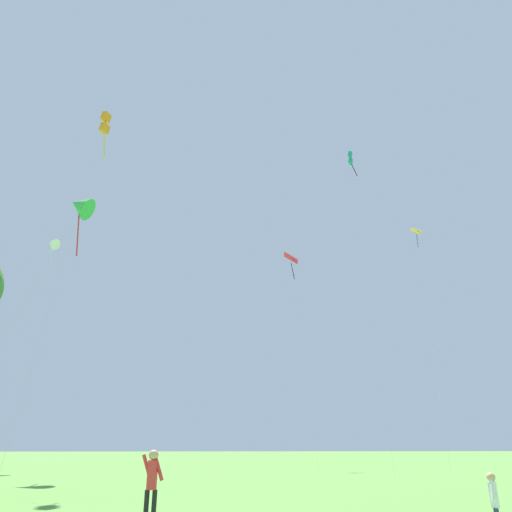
{
  "coord_description": "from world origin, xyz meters",
  "views": [
    {
      "loc": [
        -0.61,
        -4.62,
        1.77
      ],
      "look_at": [
        2.65,
        29.24,
        15.03
      ],
      "focal_mm": 34.36,
      "sensor_mm": 36.0,
      "label": 1
    }
  ],
  "objects_px": {
    "kite_orange_box": "(105,125)",
    "kite_white_distant": "(52,244)",
    "person_child_small": "(495,500)",
    "kite_red_high": "(292,266)",
    "kite_green_small": "(80,206)",
    "person_with_spool": "(152,481)",
    "kite_teal_box": "(351,161)",
    "kite_yellow_diamond": "(418,246)"
  },
  "relations": [
    {
      "from": "kite_yellow_diamond",
      "to": "kite_teal_box",
      "type": "relative_size",
      "value": 0.73
    },
    {
      "from": "kite_orange_box",
      "to": "person_with_spool",
      "type": "relative_size",
      "value": 13.85
    },
    {
      "from": "kite_orange_box",
      "to": "person_with_spool",
      "type": "height_order",
      "value": "kite_orange_box"
    },
    {
      "from": "kite_white_distant",
      "to": "person_child_small",
      "type": "xyz_separation_m",
      "value": [
        21.84,
        -36.68,
        -20.0
      ]
    },
    {
      "from": "kite_green_small",
      "to": "person_child_small",
      "type": "relative_size",
      "value": 16.27
    },
    {
      "from": "kite_orange_box",
      "to": "person_child_small",
      "type": "height_order",
      "value": "kite_orange_box"
    },
    {
      "from": "kite_orange_box",
      "to": "person_with_spool",
      "type": "distance_m",
      "value": 27.96
    },
    {
      "from": "kite_yellow_diamond",
      "to": "kite_green_small",
      "type": "height_order",
      "value": "kite_green_small"
    },
    {
      "from": "kite_red_high",
      "to": "kite_white_distant",
      "type": "xyz_separation_m",
      "value": [
        -24.44,
        -0.64,
        1.25
      ]
    },
    {
      "from": "kite_white_distant",
      "to": "person_with_spool",
      "type": "xyz_separation_m",
      "value": [
        14.83,
        -34.42,
        -19.74
      ]
    },
    {
      "from": "kite_red_high",
      "to": "kite_green_small",
      "type": "relative_size",
      "value": 1.02
    },
    {
      "from": "kite_green_small",
      "to": "kite_teal_box",
      "type": "bearing_deg",
      "value": 7.06
    },
    {
      "from": "kite_red_high",
      "to": "kite_orange_box",
      "type": "relative_size",
      "value": 0.9
    },
    {
      "from": "kite_teal_box",
      "to": "kite_red_high",
      "type": "bearing_deg",
      "value": 116.91
    },
    {
      "from": "kite_green_small",
      "to": "person_child_small",
      "type": "distance_m",
      "value": 35.86
    },
    {
      "from": "person_with_spool",
      "to": "kite_green_small",
      "type": "bearing_deg",
      "value": 111.87
    },
    {
      "from": "kite_red_high",
      "to": "kite_green_small",
      "type": "xyz_separation_m",
      "value": [
        -19.02,
        -11.63,
        0.13
      ]
    },
    {
      "from": "kite_yellow_diamond",
      "to": "kite_red_high",
      "type": "xyz_separation_m",
      "value": [
        -9.93,
        8.88,
        0.99
      ]
    },
    {
      "from": "kite_teal_box",
      "to": "kite_orange_box",
      "type": "bearing_deg",
      "value": -154.6
    },
    {
      "from": "kite_green_small",
      "to": "kite_white_distant",
      "type": "bearing_deg",
      "value": 116.27
    },
    {
      "from": "person_child_small",
      "to": "kite_teal_box",
      "type": "bearing_deg",
      "value": 76.19
    },
    {
      "from": "kite_green_small",
      "to": "person_with_spool",
      "type": "xyz_separation_m",
      "value": [
        9.41,
        -23.43,
        -18.62
      ]
    },
    {
      "from": "kite_white_distant",
      "to": "kite_red_high",
      "type": "bearing_deg",
      "value": 1.5
    },
    {
      "from": "kite_orange_box",
      "to": "person_child_small",
      "type": "distance_m",
      "value": 31.83
    },
    {
      "from": "kite_teal_box",
      "to": "kite_green_small",
      "type": "distance_m",
      "value": 24.76
    },
    {
      "from": "person_child_small",
      "to": "kite_red_high",
      "type": "bearing_deg",
      "value": 86.02
    },
    {
      "from": "kite_white_distant",
      "to": "kite_green_small",
      "type": "height_order",
      "value": "kite_white_distant"
    },
    {
      "from": "person_child_small",
      "to": "person_with_spool",
      "type": "bearing_deg",
      "value": 162.16
    },
    {
      "from": "kite_white_distant",
      "to": "kite_green_small",
      "type": "xyz_separation_m",
      "value": [
        5.42,
        -10.99,
        -1.12
      ]
    },
    {
      "from": "kite_white_distant",
      "to": "kite_green_small",
      "type": "relative_size",
      "value": 1.03
    },
    {
      "from": "kite_yellow_diamond",
      "to": "kite_white_distant",
      "type": "relative_size",
      "value": 0.96
    },
    {
      "from": "kite_orange_box",
      "to": "kite_white_distant",
      "type": "bearing_deg",
      "value": 114.95
    },
    {
      "from": "kite_teal_box",
      "to": "person_child_small",
      "type": "xyz_separation_m",
      "value": [
        -7.03,
        -28.59,
        -26.28
      ]
    },
    {
      "from": "kite_yellow_diamond",
      "to": "kite_orange_box",
      "type": "bearing_deg",
      "value": -159.76
    },
    {
      "from": "kite_red_high",
      "to": "kite_white_distant",
      "type": "distance_m",
      "value": 24.48
    },
    {
      "from": "kite_white_distant",
      "to": "person_with_spool",
      "type": "bearing_deg",
      "value": -66.69
    },
    {
      "from": "kite_white_distant",
      "to": "person_child_small",
      "type": "relative_size",
      "value": 16.79
    },
    {
      "from": "kite_orange_box",
      "to": "person_child_small",
      "type": "bearing_deg",
      "value": -54.28
    },
    {
      "from": "kite_teal_box",
      "to": "kite_red_high",
      "type": "relative_size",
      "value": 1.32
    },
    {
      "from": "kite_red_high",
      "to": "person_with_spool",
      "type": "relative_size",
      "value": 12.47
    },
    {
      "from": "kite_green_small",
      "to": "person_child_small",
      "type": "height_order",
      "value": "kite_green_small"
    },
    {
      "from": "kite_red_high",
      "to": "person_with_spool",
      "type": "height_order",
      "value": "kite_red_high"
    }
  ]
}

